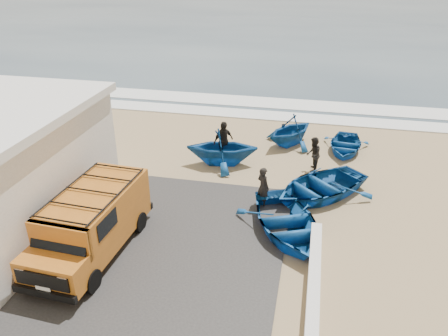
{
  "coord_description": "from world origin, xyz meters",
  "views": [
    {
      "loc": [
        4.52,
        -13.04,
        9.02
      ],
      "look_at": [
        1.23,
        2.21,
        1.2
      ],
      "focal_mm": 35.0,
      "sensor_mm": 36.0,
      "label": 1
    }
  ],
  "objects_px": {
    "boat_near_right": "(320,186)",
    "boat_mid_left": "(222,147)",
    "fisherman_front": "(263,187)",
    "fisherman_middle": "(313,155)",
    "boat_near_left": "(286,222)",
    "boat_mid_right": "(345,145)",
    "van": "(92,221)",
    "boat_far_left": "(290,130)",
    "parapet": "(313,288)",
    "fisherman_back": "(223,141)"
  },
  "relations": [
    {
      "from": "van",
      "to": "boat_far_left",
      "type": "distance_m",
      "value": 11.74
    },
    {
      "from": "fisherman_middle",
      "to": "parapet",
      "type": "bearing_deg",
      "value": 5.68
    },
    {
      "from": "fisherman_front",
      "to": "fisherman_middle",
      "type": "distance_m",
      "value": 3.9
    },
    {
      "from": "fisherman_front",
      "to": "van",
      "type": "bearing_deg",
      "value": 80.52
    },
    {
      "from": "fisherman_middle",
      "to": "boat_far_left",
      "type": "bearing_deg",
      "value": -152.78
    },
    {
      "from": "boat_far_left",
      "to": "fisherman_back",
      "type": "distance_m",
      "value": 3.88
    },
    {
      "from": "boat_mid_left",
      "to": "boat_mid_right",
      "type": "distance_m",
      "value": 6.3
    },
    {
      "from": "boat_near_left",
      "to": "boat_far_left",
      "type": "relative_size",
      "value": 1.39
    },
    {
      "from": "fisherman_front",
      "to": "fisherman_middle",
      "type": "xyz_separation_m",
      "value": [
        1.8,
        3.46,
        -0.02
      ]
    },
    {
      "from": "van",
      "to": "boat_mid_left",
      "type": "distance_m",
      "value": 7.82
    },
    {
      "from": "van",
      "to": "fisherman_middle",
      "type": "distance_m",
      "value": 10.17
    },
    {
      "from": "parapet",
      "to": "fisherman_middle",
      "type": "distance_m",
      "value": 8.17
    },
    {
      "from": "boat_near_left",
      "to": "fisherman_front",
      "type": "bearing_deg",
      "value": 99.03
    },
    {
      "from": "van",
      "to": "fisherman_front",
      "type": "bearing_deg",
      "value": 42.01
    },
    {
      "from": "boat_near_left",
      "to": "fisherman_middle",
      "type": "bearing_deg",
      "value": 58.55
    },
    {
      "from": "fisherman_front",
      "to": "fisherman_middle",
      "type": "relative_size",
      "value": 1.02
    },
    {
      "from": "van",
      "to": "boat_far_left",
      "type": "height_order",
      "value": "van"
    },
    {
      "from": "fisherman_front",
      "to": "boat_far_left",
      "type": "bearing_deg",
      "value": -53.53
    },
    {
      "from": "boat_mid_left",
      "to": "boat_far_left",
      "type": "height_order",
      "value": "boat_mid_left"
    },
    {
      "from": "boat_mid_left",
      "to": "fisherman_back",
      "type": "distance_m",
      "value": 0.49
    },
    {
      "from": "boat_near_right",
      "to": "fisherman_middle",
      "type": "relative_size",
      "value": 2.69
    },
    {
      "from": "parapet",
      "to": "boat_mid_left",
      "type": "height_order",
      "value": "boat_mid_left"
    },
    {
      "from": "boat_far_left",
      "to": "boat_near_left",
      "type": "bearing_deg",
      "value": -51.05
    },
    {
      "from": "boat_near_left",
      "to": "boat_mid_right",
      "type": "xyz_separation_m",
      "value": [
        2.26,
        7.66,
        -0.1
      ]
    },
    {
      "from": "fisherman_front",
      "to": "fisherman_back",
      "type": "height_order",
      "value": "fisherman_back"
    },
    {
      "from": "parapet",
      "to": "fisherman_back",
      "type": "height_order",
      "value": "fisherman_back"
    },
    {
      "from": "van",
      "to": "boat_near_left",
      "type": "distance_m",
      "value": 6.59
    },
    {
      "from": "boat_near_right",
      "to": "fisherman_front",
      "type": "relative_size",
      "value": 2.64
    },
    {
      "from": "boat_near_right",
      "to": "fisherman_front",
      "type": "height_order",
      "value": "fisherman_front"
    },
    {
      "from": "parapet",
      "to": "boat_near_left",
      "type": "xyz_separation_m",
      "value": [
        -1.05,
        3.0,
        0.16
      ]
    },
    {
      "from": "boat_near_right",
      "to": "boat_mid_right",
      "type": "distance_m",
      "value": 4.9
    },
    {
      "from": "boat_mid_right",
      "to": "boat_near_right",
      "type": "bearing_deg",
      "value": -97.13
    },
    {
      "from": "boat_near_right",
      "to": "boat_mid_left",
      "type": "height_order",
      "value": "boat_mid_left"
    },
    {
      "from": "boat_mid_right",
      "to": "boat_far_left",
      "type": "distance_m",
      "value": 2.8
    },
    {
      "from": "fisherman_front",
      "to": "boat_near_right",
      "type": "bearing_deg",
      "value": -109.06
    },
    {
      "from": "boat_near_right",
      "to": "boat_far_left",
      "type": "xyz_separation_m",
      "value": [
        -1.6,
        5.04,
        0.35
      ]
    },
    {
      "from": "boat_near_right",
      "to": "fisherman_front",
      "type": "bearing_deg",
      "value": -106.05
    },
    {
      "from": "boat_near_right",
      "to": "fisherman_middle",
      "type": "height_order",
      "value": "fisherman_middle"
    },
    {
      "from": "parapet",
      "to": "boat_mid_right",
      "type": "relative_size",
      "value": 1.86
    },
    {
      "from": "boat_near_left",
      "to": "fisherman_front",
      "type": "height_order",
      "value": "fisherman_front"
    },
    {
      "from": "boat_mid_left",
      "to": "fisherman_back",
      "type": "relative_size",
      "value": 1.71
    },
    {
      "from": "parapet",
      "to": "boat_mid_right",
      "type": "bearing_deg",
      "value": 83.55
    },
    {
      "from": "boat_mid_left",
      "to": "fisherman_back",
      "type": "bearing_deg",
      "value": -3.97
    },
    {
      "from": "boat_near_left",
      "to": "boat_near_right",
      "type": "bearing_deg",
      "value": 45.83
    },
    {
      "from": "parapet",
      "to": "fisherman_back",
      "type": "xyz_separation_m",
      "value": [
        -4.5,
        8.44,
        0.69
      ]
    },
    {
      "from": "van",
      "to": "fisherman_middle",
      "type": "bearing_deg",
      "value": 50.88
    },
    {
      "from": "boat_mid_left",
      "to": "fisherman_front",
      "type": "distance_m",
      "value": 4.03
    },
    {
      "from": "boat_mid_right",
      "to": "boat_far_left",
      "type": "xyz_separation_m",
      "value": [
        -2.75,
        0.28,
        0.47
      ]
    },
    {
      "from": "boat_mid_right",
      "to": "boat_mid_left",
      "type": "bearing_deg",
      "value": -148.01
    },
    {
      "from": "boat_far_left",
      "to": "fisherman_middle",
      "type": "height_order",
      "value": "fisherman_middle"
    }
  ]
}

